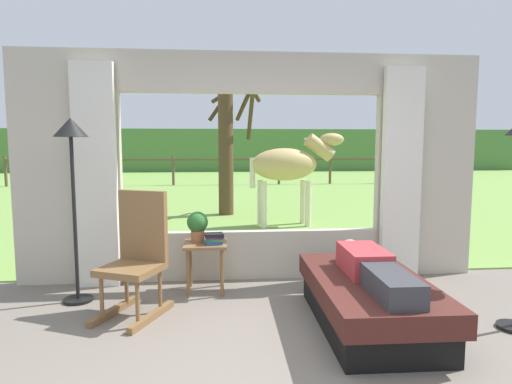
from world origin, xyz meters
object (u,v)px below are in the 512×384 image
Objects in this scene: side_table at (205,252)px; floor_lamp_left at (72,154)px; reclining_person at (372,268)px; book_stack at (214,238)px; rocking_chair at (137,255)px; horse at (289,165)px; pasture_tree at (228,143)px; potted_plant at (197,225)px; recliner_sofa at (369,301)px.

floor_lamp_left is at bearing -171.80° from side_table.
side_table is at bearing 8.20° from floor_lamp_left.
reclining_person is 1.64m from book_stack.
rocking_chair is 0.84m from book_stack.
side_table is 0.29× the size of horse.
side_table is at bearing 143.97° from reclining_person.
horse reaches higher than reclining_person.
reclining_person is at bearing -37.28° from book_stack.
pasture_tree is (1.64, 5.18, 0.11)m from floor_lamp_left.
potted_plant reaches higher than reclining_person.
horse is (2.71, 3.73, -0.29)m from floor_lamp_left.
rocking_chair is 3.50× the size of potted_plant.
reclining_person is 0.80× the size of floor_lamp_left.
reclining_person is at bearing 9.31° from rocking_chair.
potted_plant is 5.04m from pasture_tree.
horse is at bearing 87.07° from rocking_chair.
pasture_tree is (0.39, 5.00, 1.13)m from side_table.
horse is (0.07, 4.56, 0.94)m from recliner_sofa.
potted_plant reaches higher than recliner_sofa.
side_table is 5.15m from pasture_tree.
horse is at bearing 90.29° from recliner_sofa.
recliner_sofa is 5.37× the size of potted_plant.
book_stack is 3.91m from horse.
pasture_tree is (0.47, 4.94, 0.86)m from potted_plant.
potted_plant is 3.84m from horse.
floor_lamp_left is (-0.65, 0.36, 0.90)m from rocking_chair.
rocking_chair is 0.63× the size of floor_lamp_left.
book_stack is 1.60m from floor_lamp_left.
reclining_person is at bearing -80.59° from pasture_tree.
reclining_person is 4.65m from horse.
pasture_tree is (-1.00, 6.01, 1.34)m from recliner_sofa.
pasture_tree is at bearing 85.49° from side_table.
horse is at bearing 69.18° from book_stack.
floor_lamp_left is (-2.65, 0.83, 1.23)m from recliner_sofa.
recliner_sofa is 6.24m from pasture_tree.
floor_lamp_left is (-1.17, -0.24, 0.74)m from potted_plant.
horse is 0.55× the size of pasture_tree.
pasture_tree is at bearing 100.54° from reclining_person.
side_table reaches higher than recliner_sofa.
potted_plant is at bearing -95.49° from pasture_tree.
rocking_chair is at bearing 166.57° from reclining_person.
floor_lamp_left is 0.54× the size of pasture_tree.
side_table is 0.29m from potted_plant.
reclining_person is at bearing -88.87° from recliner_sofa.
book_stack is (0.09, -0.07, 0.15)m from side_table.
pasture_tree reaches higher than side_table.
pasture_tree reaches higher than floor_lamp_left.
floor_lamp_left reaches higher than side_table.
floor_lamp_left is 4.62m from horse.
reclining_person is 6.97× the size of book_stack.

